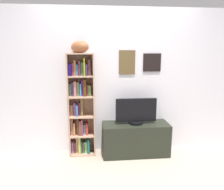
{
  "coord_description": "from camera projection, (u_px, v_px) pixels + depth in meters",
  "views": [
    {
      "loc": [
        -0.39,
        -2.26,
        1.64
      ],
      "look_at": [
        -0.09,
        0.85,
        1.0
      ],
      "focal_mm": 33.93,
      "sensor_mm": 36.0,
      "label": 1
    }
  ],
  "objects": [
    {
      "name": "football",
      "position": [
        80.0,
        47.0,
        3.13
      ],
      "size": [
        0.34,
        0.31,
        0.18
      ],
      "primitive_type": "ellipsoid",
      "rotation": [
        0.0,
        0.0,
        -0.57
      ],
      "color": "#965633",
      "rests_on": "bookshelf"
    },
    {
      "name": "bookshelf",
      "position": [
        81.0,
        106.0,
        3.34
      ],
      "size": [
        0.41,
        0.24,
        1.62
      ],
      "color": "tan",
      "rests_on": "ground"
    },
    {
      "name": "television",
      "position": [
        136.0,
        112.0,
        3.33
      ],
      "size": [
        0.64,
        0.22,
        0.41
      ],
      "color": "black",
      "rests_on": "tv_stand"
    },
    {
      "name": "tv_stand",
      "position": [
        135.0,
        139.0,
        3.42
      ],
      "size": [
        1.06,
        0.41,
        0.52
      ],
      "color": "black",
      "rests_on": "ground"
    },
    {
      "name": "back_wall",
      "position": [
        116.0,
        82.0,
        3.44
      ],
      "size": [
        4.8,
        0.08,
        2.32
      ],
      "color": "silver",
      "rests_on": "ground"
    }
  ]
}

